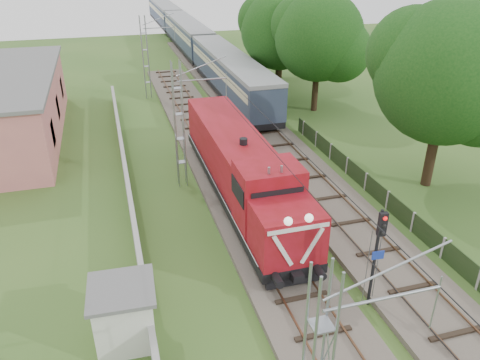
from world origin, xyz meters
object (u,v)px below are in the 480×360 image
object	(u,v)px
locomotive	(241,167)
coach_rake	(187,33)
signal_post	(379,243)
relay_hut	(124,314)

from	to	relation	value
locomotive	coach_rake	size ratio (longest dim) A/B	0.25
coach_rake	signal_post	world-z (taller)	signal_post
coach_rake	relay_hut	size ratio (longest dim) A/B	27.20
locomotive	signal_post	distance (m)	10.72
relay_hut	signal_post	bearing A→B (deg)	-5.15
coach_rake	relay_hut	bearing A→B (deg)	-102.88
locomotive	signal_post	world-z (taller)	locomotive
locomotive	coach_rake	distance (m)	45.10
locomotive	signal_post	size ratio (longest dim) A/B	3.73
signal_post	coach_rake	bearing A→B (deg)	87.70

